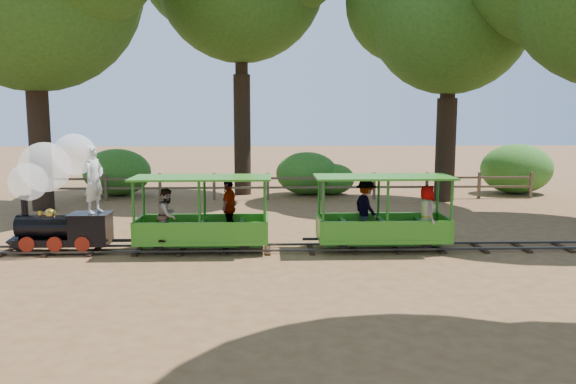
{
  "coord_description": "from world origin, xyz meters",
  "views": [
    {
      "loc": [
        -0.99,
        -12.79,
        3.14
      ],
      "look_at": [
        -0.51,
        0.5,
        1.31
      ],
      "focal_mm": 35.0,
      "sensor_mm": 36.0,
      "label": 1
    }
  ],
  "objects_px": {
    "locomotive": "(56,184)",
    "carriage_rear": "(384,216)",
    "fence": "(295,184)",
    "carriage_front": "(202,219)"
  },
  "relations": [
    {
      "from": "locomotive",
      "to": "carriage_rear",
      "type": "xyz_separation_m",
      "value": [
        7.56,
        -0.05,
        -0.78
      ]
    },
    {
      "from": "carriage_rear",
      "to": "fence",
      "type": "bearing_deg",
      "value": 102.21
    },
    {
      "from": "locomotive",
      "to": "carriage_rear",
      "type": "height_order",
      "value": "locomotive"
    },
    {
      "from": "locomotive",
      "to": "carriage_rear",
      "type": "distance_m",
      "value": 7.6
    },
    {
      "from": "locomotive",
      "to": "fence",
      "type": "relative_size",
      "value": 0.15
    },
    {
      "from": "locomotive",
      "to": "carriage_rear",
      "type": "bearing_deg",
      "value": -0.37
    },
    {
      "from": "locomotive",
      "to": "carriage_front",
      "type": "xyz_separation_m",
      "value": [
        3.31,
        -0.11,
        -0.8
      ]
    },
    {
      "from": "fence",
      "to": "carriage_front",
      "type": "bearing_deg",
      "value": -107.42
    },
    {
      "from": "carriage_front",
      "to": "fence",
      "type": "height_order",
      "value": "carriage_front"
    },
    {
      "from": "carriage_rear",
      "to": "fence",
      "type": "distance_m",
      "value": 8.16
    }
  ]
}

